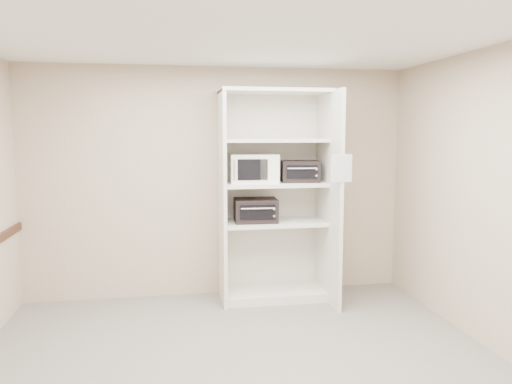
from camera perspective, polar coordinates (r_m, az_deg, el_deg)
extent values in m
cube|color=#69635C|center=(4.38, -1.55, -19.51)|extent=(4.50, 4.00, 0.01)
cube|color=white|center=(3.99, -1.68, 17.78)|extent=(4.50, 4.00, 0.01)
cube|color=#CBB394|center=(5.94, -4.39, 1.11)|extent=(4.50, 0.02, 2.70)
cube|color=#CBB394|center=(2.05, 6.57, -10.02)|extent=(4.50, 0.02, 2.70)
cube|color=#CBB394|center=(4.83, 25.85, -0.89)|extent=(0.02, 4.00, 2.70)
cube|color=silver|center=(5.64, -3.86, -0.73)|extent=(0.04, 0.60, 2.40)
cube|color=silver|center=(5.74, 8.29, -0.64)|extent=(0.04, 0.90, 2.40)
cube|color=silver|center=(6.03, 1.51, -0.22)|extent=(1.24, 0.02, 2.40)
cube|color=silver|center=(6.01, 2.02, -11.50)|extent=(1.16, 0.56, 0.10)
cube|color=silver|center=(5.80, 2.06, -3.51)|extent=(1.16, 0.56, 0.04)
cube|color=silver|center=(5.73, 2.08, 0.92)|extent=(1.16, 0.56, 0.04)
cube|color=silver|center=(5.70, 2.10, 5.92)|extent=(1.16, 0.56, 0.04)
cube|color=silver|center=(5.72, 2.13, 11.44)|extent=(1.24, 0.60, 0.04)
cube|color=white|center=(5.71, -0.23, 2.73)|extent=(0.57, 0.45, 0.32)
cube|color=black|center=(5.80, 5.05, 2.38)|extent=(0.46, 0.37, 0.24)
cube|color=black|center=(5.72, -0.04, -2.09)|extent=(0.50, 0.39, 0.27)
cube|color=white|center=(5.27, 9.75, 2.69)|extent=(0.22, 0.02, 0.28)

